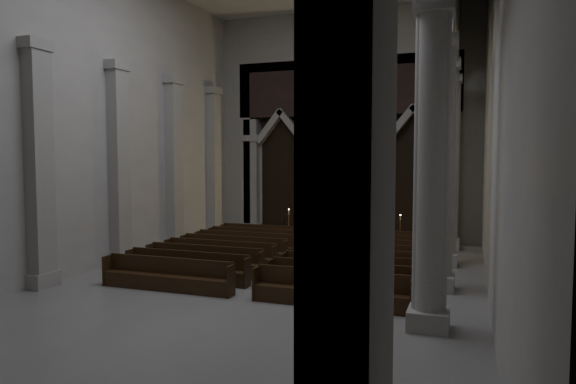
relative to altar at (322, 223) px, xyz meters
The scene contains 11 objects.
room 13.17m from the altar, 84.18° to the right, with size 24.00×24.10×12.00m.
sanctuary_wall 6.05m from the altar, 18.74° to the left, with size 14.00×0.77×12.00m.
right_arcade 13.84m from the altar, 55.95° to the right, with size 1.00×24.00×12.00m.
left_pilasters 10.02m from the altar, 126.27° to the right, with size 0.60×13.00×8.03m.
sanctuary_step 1.40m from the altar, 25.79° to the right, with size 8.50×2.60×0.15m, color #A3A098.
altar is the anchor object (origin of this frame).
altar_rail 1.89m from the altar, 52.92° to the right, with size 5.46×0.09×1.07m.
candle_stand_left 2.32m from the altar, 120.80° to the right, with size 0.28×0.28×1.63m.
candle_stand_right 4.78m from the altar, 22.04° to the right, with size 0.26×0.26×1.54m.
pews 8.45m from the altar, 82.26° to the right, with size 10.04×8.97×1.04m.
worshipper 5.38m from the altar, 57.03° to the right, with size 0.48×0.31×1.32m, color black.
Camera 1 is at (6.40, -15.43, 4.26)m, focal length 32.00 mm.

